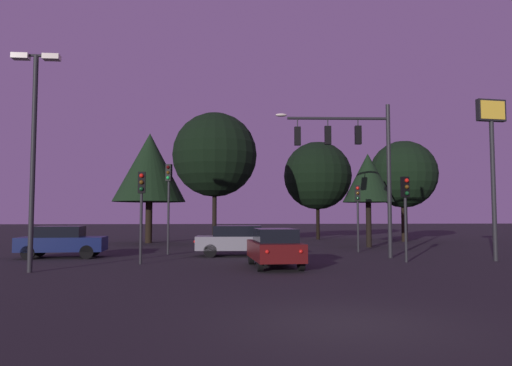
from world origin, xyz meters
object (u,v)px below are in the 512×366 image
traffic_light_corner_right (358,204)px  store_sign_illuminated (492,143)px  tree_center_horizon (318,176)px  car_crossing_right (62,241)px  tree_lot_edge (150,168)px  traffic_light_corner_left (141,198)px  parking_lot_lamp_post (34,132)px  car_nearside_lane (275,247)px  car_crossing_left (239,240)px  tree_behind_sign (215,155)px  tree_left_far (368,178)px  traffic_signal_mast_arm (355,152)px  traffic_light_far_side (169,191)px  tree_right_cluster (403,174)px  traffic_light_median (406,201)px

traffic_light_corner_right → store_sign_illuminated: bearing=-51.3°
traffic_light_corner_right → tree_center_horizon: size_ratio=0.45×
car_crossing_right → tree_lot_edge: (2.50, 12.35, 4.80)m
traffic_light_corner_left → parking_lot_lamp_post: (-3.51, -2.61, 2.29)m
car_nearside_lane → tree_center_horizon: tree_center_horizon is taller
car_crossing_left → store_sign_illuminated: bearing=-18.2°
tree_behind_sign → tree_center_horizon: size_ratio=1.09×
car_crossing_left → tree_left_far: (8.64, 6.02, 3.64)m
traffic_signal_mast_arm → tree_behind_sign: size_ratio=0.82×
traffic_light_far_side → tree_lot_edge: size_ratio=0.58×
tree_left_far → car_crossing_right: bearing=-159.8°
car_nearside_lane → parking_lot_lamp_post: (-8.95, -0.93, 4.26)m
tree_right_cluster → tree_behind_sign: bearing=-165.7°
car_nearside_lane → tree_lot_edge: size_ratio=0.51×
tree_left_far → tree_right_cluster: tree_right_cluster is taller
traffic_light_corner_right → store_sign_illuminated: (4.56, -5.70, 2.67)m
traffic_light_corner_left → car_nearside_lane: traffic_light_corner_left is taller
car_crossing_right → parking_lot_lamp_post: parking_lot_lamp_post is taller
traffic_signal_mast_arm → store_sign_illuminated: bearing=-20.0°
car_crossing_left → tree_behind_sign: (-1.26, 8.59, 5.38)m
traffic_light_corner_right → car_nearside_lane: traffic_light_corner_right is taller
traffic_light_corner_right → parking_lot_lamp_post: 16.99m
store_sign_illuminated → traffic_light_corner_left: bearing=-179.6°
traffic_light_corner_left → traffic_light_far_side: 5.18m
car_crossing_right → tree_behind_sign: tree_behind_sign is taller
traffic_signal_mast_arm → car_crossing_left: (-5.53, 1.62, -4.31)m
traffic_light_corner_right → traffic_light_median: bearing=-86.5°
store_sign_illuminated → tree_lot_edge: tree_lot_edge is taller
car_nearside_lane → tree_right_cluster: size_ratio=0.53×
car_crossing_left → tree_behind_sign: tree_behind_sign is taller
car_crossing_left → parking_lot_lamp_post: parking_lot_lamp_post is taller
traffic_light_median → traffic_light_far_side: 11.99m
traffic_light_median → car_crossing_left: 8.33m
car_crossing_left → car_crossing_right: bearing=-178.0°
traffic_light_far_side → store_sign_illuminated: 15.90m
car_crossing_right → car_crossing_left: bearing=2.0°
car_nearside_lane → tree_lot_edge: bearing=112.3°
traffic_light_corner_left → car_crossing_right: traffic_light_corner_left is taller
traffic_light_far_side → car_crossing_left: size_ratio=1.04×
traffic_light_far_side → store_sign_illuminated: store_sign_illuminated is taller
traffic_light_far_side → tree_behind_sign: bearing=71.7°
car_crossing_left → tree_lot_edge: tree_lot_edge is taller
traffic_light_far_side → store_sign_illuminated: bearing=-18.5°
car_crossing_left → store_sign_illuminated: size_ratio=0.62×
traffic_signal_mast_arm → tree_right_cluster: size_ratio=0.94×
car_nearside_lane → car_crossing_left: bearing=101.4°
traffic_signal_mast_arm → traffic_light_far_side: size_ratio=1.57×
traffic_light_corner_left → tree_left_far: tree_left_far is taller
traffic_light_median → tree_behind_sign: (-8.34, 12.56, 3.52)m
store_sign_illuminated → car_crossing_left: bearing=161.8°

